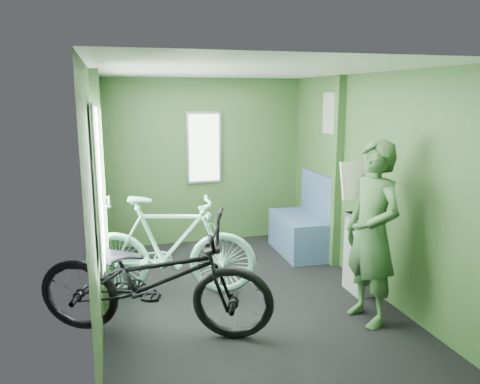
{
  "coord_description": "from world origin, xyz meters",
  "views": [
    {
      "loc": [
        -1.25,
        -4.4,
        2.08
      ],
      "look_at": [
        0.0,
        0.1,
        1.1
      ],
      "focal_mm": 35.0,
      "sensor_mm": 36.0,
      "label": 1
    }
  ],
  "objects_px": {
    "passenger": "(372,233)",
    "bicycle_mint": "(171,295)",
    "bench_seat": "(302,230)",
    "waste_box": "(362,253)",
    "bicycle_black": "(156,336)"
  },
  "relations": [
    {
      "from": "bicycle_mint",
      "to": "passenger",
      "type": "relative_size",
      "value": 1.07
    },
    {
      "from": "bicycle_black",
      "to": "bench_seat",
      "type": "xyz_separation_m",
      "value": [
        2.11,
        1.74,
        0.31
      ]
    },
    {
      "from": "passenger",
      "to": "bench_seat",
      "type": "relative_size",
      "value": 1.6
    },
    {
      "from": "bicycle_black",
      "to": "bicycle_mint",
      "type": "relative_size",
      "value": 1.14
    },
    {
      "from": "bicycle_mint",
      "to": "bench_seat",
      "type": "height_order",
      "value": "bench_seat"
    },
    {
      "from": "passenger",
      "to": "bicycle_mint",
      "type": "bearing_deg",
      "value": -131.14
    },
    {
      "from": "waste_box",
      "to": "bicycle_mint",
      "type": "bearing_deg",
      "value": 167.59
    },
    {
      "from": "bicycle_black",
      "to": "bicycle_mint",
      "type": "height_order",
      "value": "bicycle_black"
    },
    {
      "from": "bicycle_black",
      "to": "bench_seat",
      "type": "bearing_deg",
      "value": -28.75
    },
    {
      "from": "bicycle_black",
      "to": "bench_seat",
      "type": "distance_m",
      "value": 2.75
    },
    {
      "from": "passenger",
      "to": "bicycle_black",
      "type": "bearing_deg",
      "value": -106.04
    },
    {
      "from": "waste_box",
      "to": "bench_seat",
      "type": "xyz_separation_m",
      "value": [
        -0.11,
        1.35,
        -0.11
      ]
    },
    {
      "from": "bicycle_black",
      "to": "bench_seat",
      "type": "relative_size",
      "value": 1.94
    },
    {
      "from": "passenger",
      "to": "bench_seat",
      "type": "distance_m",
      "value": 2.04
    },
    {
      "from": "waste_box",
      "to": "bench_seat",
      "type": "relative_size",
      "value": 0.8
    }
  ]
}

